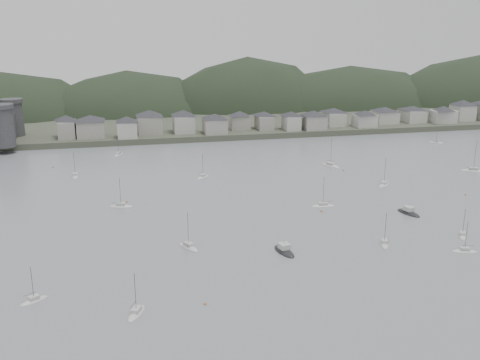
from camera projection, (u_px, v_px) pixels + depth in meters
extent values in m
plane|color=slate|center=(316.00, 296.00, 118.82)|extent=(900.00, 900.00, 0.00)
cube|color=#383D2D|center=(173.00, 106.00, 395.22)|extent=(900.00, 250.00, 3.00)
ellipsoid|color=black|center=(7.00, 134.00, 352.85)|extent=(138.98, 92.48, 81.13)
ellipsoid|color=black|center=(129.00, 129.00, 370.59)|extent=(132.08, 90.41, 79.74)
ellipsoid|color=black|center=(247.00, 128.00, 389.25)|extent=(133.88, 88.37, 101.41)
ellipsoid|color=black|center=(348.00, 122.00, 400.11)|extent=(165.81, 81.78, 82.55)
ellipsoid|color=black|center=(479.00, 121.00, 421.96)|extent=(177.60, 96.61, 102.57)
cylinder|color=#2E2E31|center=(3.00, 128.00, 251.52)|extent=(10.00, 10.00, 18.00)
cylinder|color=#2E2E31|center=(13.00, 119.00, 277.93)|extent=(10.00, 10.00, 17.00)
cube|color=#2E2E31|center=(9.00, 129.00, 265.47)|extent=(3.50, 30.00, 12.00)
cube|color=gray|center=(67.00, 129.00, 273.59)|extent=(8.34, 12.91, 8.59)
pyramid|color=#28282D|center=(66.00, 118.00, 272.02)|extent=(15.78, 15.78, 3.01)
cube|color=gray|center=(91.00, 129.00, 275.53)|extent=(13.68, 13.35, 8.36)
pyramid|color=#28282D|center=(90.00, 118.00, 274.01)|extent=(20.07, 20.07, 2.93)
cube|color=#ADACA2|center=(127.00, 130.00, 274.41)|extent=(9.78, 10.20, 8.08)
pyramid|color=#28282D|center=(126.00, 119.00, 272.94)|extent=(14.83, 14.83, 2.83)
cube|color=gray|center=(150.00, 125.00, 285.91)|extent=(12.59, 13.33, 9.09)
pyramid|color=#28282D|center=(149.00, 113.00, 284.25)|extent=(19.24, 19.24, 3.18)
cube|color=#ADACA2|center=(184.00, 124.00, 288.31)|extent=(10.74, 12.17, 8.87)
pyramid|color=#28282D|center=(183.00, 113.00, 286.70)|extent=(17.01, 17.01, 3.10)
cube|color=gray|center=(215.00, 126.00, 285.68)|extent=(11.63, 12.09, 7.69)
pyramid|color=#28282D|center=(215.00, 116.00, 284.28)|extent=(17.61, 17.61, 2.69)
cube|color=gray|center=(240.00, 123.00, 297.15)|extent=(10.37, 9.35, 7.44)
pyramid|color=#28282D|center=(240.00, 113.00, 295.79)|extent=(14.65, 14.65, 2.60)
cube|color=gray|center=(264.00, 123.00, 297.80)|extent=(8.24, 12.20, 7.22)
pyramid|color=#28282D|center=(264.00, 114.00, 296.49)|extent=(15.17, 15.17, 2.53)
cube|color=#ADACA2|center=(291.00, 123.00, 295.84)|extent=(8.06, 10.91, 7.46)
pyramid|color=#28282D|center=(292.00, 114.00, 294.47)|extent=(14.08, 14.08, 2.61)
cube|color=gray|center=(314.00, 122.00, 297.06)|extent=(11.73, 11.78, 7.66)
pyramid|color=#28282D|center=(314.00, 113.00, 295.67)|extent=(17.46, 17.46, 2.68)
cube|color=#ADACA2|center=(334.00, 119.00, 309.76)|extent=(10.19, 13.02, 7.33)
pyramid|color=#28282D|center=(334.00, 110.00, 308.42)|extent=(17.23, 17.23, 2.57)
cube|color=#ADACA2|center=(365.00, 121.00, 304.73)|extent=(11.70, 9.81, 6.88)
pyramid|color=#28282D|center=(365.00, 112.00, 303.47)|extent=(15.97, 15.97, 2.41)
cube|color=#ADACA2|center=(385.00, 117.00, 316.64)|extent=(12.83, 12.48, 7.00)
pyramid|color=#28282D|center=(385.00, 109.00, 315.36)|extent=(18.79, 18.79, 2.45)
cube|color=#ADACA2|center=(413.00, 116.00, 321.08)|extent=(11.07, 13.50, 6.97)
pyramid|color=#28282D|center=(413.00, 108.00, 319.80)|extent=(18.25, 18.25, 2.44)
cube|color=#ADACA2|center=(443.00, 117.00, 317.09)|extent=(13.75, 9.12, 7.34)
pyramid|color=#28282D|center=(444.00, 108.00, 315.75)|extent=(16.97, 16.97, 2.57)
cube|color=#ADACA2|center=(462.00, 113.00, 326.34)|extent=(11.37, 11.57, 9.05)
pyramid|color=#28282D|center=(463.00, 102.00, 324.69)|extent=(17.03, 17.03, 3.17)
ellipsoid|color=beige|center=(323.00, 207.00, 178.47)|extent=(8.21, 3.30, 1.60)
cube|color=#B2B3AE|center=(323.00, 203.00, 178.17)|extent=(2.95, 2.02, 0.70)
cylinder|color=#3F3F42|center=(324.00, 192.00, 177.07)|extent=(0.12, 0.12, 10.00)
cylinder|color=#3F3F42|center=(327.00, 201.00, 178.46)|extent=(3.59, 0.44, 0.10)
ellipsoid|color=beige|center=(203.00, 177.00, 213.18)|extent=(6.80, 7.14, 1.50)
cube|color=#B2B3AE|center=(203.00, 175.00, 212.90)|extent=(2.98, 3.04, 0.70)
cylinder|color=#3F3F42|center=(203.00, 166.00, 211.88)|extent=(0.12, 0.12, 9.35)
cylinder|color=#3F3F42|center=(200.00, 173.00, 213.49)|extent=(2.34, 2.56, 0.10)
ellipsoid|color=beige|center=(121.00, 207.00, 177.99)|extent=(8.32, 4.42, 1.59)
cube|color=#B2B3AE|center=(121.00, 204.00, 177.70)|extent=(3.12, 2.38, 0.70)
cylinder|color=#3F3F42|center=(120.00, 192.00, 176.61)|extent=(0.12, 0.12, 9.93)
cylinder|color=#3F3F42|center=(116.00, 203.00, 176.92)|extent=(3.49, 0.98, 0.10)
ellipsoid|color=beige|center=(384.00, 185.00, 202.67)|extent=(7.88, 7.53, 1.65)
cube|color=#B2B3AE|center=(384.00, 182.00, 202.37)|extent=(3.36, 3.29, 0.70)
cylinder|color=#3F3F42|center=(385.00, 171.00, 201.24)|extent=(0.12, 0.12, 10.33)
cylinder|color=#3F3F42|center=(380.00, 180.00, 202.93)|extent=(2.81, 2.59, 0.10)
ellipsoid|color=beige|center=(473.00, 171.00, 222.01)|extent=(10.32, 8.01, 2.02)
cube|color=#B2B3AE|center=(474.00, 168.00, 221.65)|extent=(4.18, 3.74, 0.70)
cylinder|color=#3F3F42|center=(475.00, 156.00, 220.26)|extent=(0.12, 0.12, 12.64)
cylinder|color=#3F3F42|center=(472.00, 168.00, 220.28)|extent=(3.94, 2.44, 0.10)
ellipsoid|color=beige|center=(331.00, 166.00, 230.60)|extent=(7.32, 9.93, 1.93)
cube|color=#B2B3AE|center=(331.00, 163.00, 230.25)|extent=(3.48, 3.98, 0.70)
cylinder|color=#3F3F42|center=(331.00, 152.00, 228.93)|extent=(0.12, 0.12, 12.04)
cylinder|color=#3F3F42|center=(331.00, 161.00, 231.71)|extent=(2.16, 3.85, 0.10)
ellipsoid|color=beige|center=(436.00, 143.00, 277.62)|extent=(6.74, 6.45, 1.41)
cube|color=#B2B3AE|center=(436.00, 141.00, 277.35)|extent=(2.88, 2.82, 0.70)
cylinder|color=#3F3F42|center=(437.00, 134.00, 276.38)|extent=(0.12, 0.12, 8.84)
cylinder|color=#3F3F42|center=(436.00, 140.00, 276.19)|extent=(2.41, 2.23, 0.10)
ellipsoid|color=beige|center=(384.00, 244.00, 147.39)|extent=(4.80, 7.47, 1.43)
cube|color=#B2B3AE|center=(384.00, 241.00, 147.11)|extent=(2.39, 2.90, 0.70)
cylinder|color=#3F3F42|center=(385.00, 228.00, 146.14)|extent=(0.12, 0.12, 8.92)
cylinder|color=#3F3F42|center=(388.00, 240.00, 145.95)|extent=(1.30, 3.01, 0.10)
ellipsoid|color=beige|center=(75.00, 177.00, 214.44)|extent=(2.62, 7.91, 1.57)
cube|color=#B2B3AE|center=(75.00, 174.00, 214.14)|extent=(1.77, 2.78, 0.70)
cylinder|color=#3F3F42|center=(74.00, 164.00, 213.07)|extent=(0.12, 0.12, 9.84)
cylinder|color=#3F3F42|center=(75.00, 173.00, 212.66)|extent=(0.15, 3.54, 0.10)
ellipsoid|color=beige|center=(136.00, 314.00, 111.55)|extent=(5.20, 7.48, 1.44)
cube|color=#B2B3AE|center=(136.00, 309.00, 111.28)|extent=(2.52, 2.95, 0.70)
cylinder|color=#3F3F42|center=(135.00, 293.00, 110.29)|extent=(0.12, 0.12, 8.99)
cylinder|color=#3F3F42|center=(133.00, 304.00, 112.10)|extent=(1.50, 2.96, 0.10)
ellipsoid|color=beige|center=(464.00, 252.00, 142.27)|extent=(7.03, 4.08, 1.34)
cube|color=#B2B3AE|center=(465.00, 249.00, 142.00)|extent=(2.68, 2.12, 0.70)
cylinder|color=#3F3F42|center=(466.00, 237.00, 141.09)|extent=(0.12, 0.12, 8.37)
cylinder|color=#3F3F42|center=(468.00, 246.00, 142.45)|extent=(2.90, 1.01, 0.10)
ellipsoid|color=beige|center=(34.00, 301.00, 116.66)|extent=(6.33, 5.19, 1.26)
cube|color=#B2B3AE|center=(34.00, 297.00, 116.40)|extent=(2.60, 2.38, 0.70)
cylinder|color=#3F3F42|center=(32.00, 284.00, 115.55)|extent=(0.12, 0.12, 7.85)
cylinder|color=#3F3F42|center=(29.00, 294.00, 116.65)|extent=(2.40, 1.67, 0.10)
ellipsoid|color=beige|center=(189.00, 248.00, 145.10)|extent=(5.98, 8.12, 1.58)
cube|color=#B2B3AE|center=(188.00, 244.00, 144.80)|extent=(2.84, 3.25, 0.70)
cylinder|color=#3F3F42|center=(188.00, 230.00, 143.73)|extent=(0.12, 0.12, 9.85)
cylinder|color=#3F3F42|center=(186.00, 244.00, 143.34)|extent=(1.78, 3.16, 0.10)
ellipsoid|color=beige|center=(119.00, 155.00, 250.86)|extent=(5.63, 7.56, 1.47)
cube|color=#B2B3AE|center=(119.00, 153.00, 250.58)|extent=(2.66, 3.03, 0.70)
cylinder|color=#3F3F42|center=(118.00, 145.00, 249.58)|extent=(0.12, 0.12, 9.18)
cylinder|color=#3F3F42|center=(120.00, 152.00, 249.49)|extent=(1.70, 2.94, 0.10)
ellipsoid|color=beige|center=(462.00, 236.00, 153.04)|extent=(5.13, 6.51, 1.28)
cube|color=#B2B3AE|center=(463.00, 233.00, 152.79)|extent=(2.38, 2.64, 0.70)
cylinder|color=#3F3F42|center=(464.00, 222.00, 151.92)|extent=(0.12, 0.12, 8.00)
cylinder|color=#3F3F42|center=(467.00, 232.00, 151.85)|extent=(1.62, 2.49, 0.10)
ellipsoid|color=black|center=(409.00, 213.00, 171.79)|extent=(5.60, 9.55, 1.98)
cube|color=#B2B3AE|center=(409.00, 209.00, 171.35)|extent=(3.17, 3.29, 1.40)
cylinder|color=#3F3F42|center=(409.00, 206.00, 171.11)|extent=(0.10, 0.10, 1.20)
ellipsoid|color=black|center=(284.00, 252.00, 142.30)|extent=(5.08, 9.65, 2.02)
cube|color=#B2B3AE|center=(284.00, 246.00, 141.85)|extent=(3.07, 3.21, 1.40)
cylinder|color=#3F3F42|center=(284.00, 243.00, 141.61)|extent=(0.10, 0.10, 1.20)
sphere|color=#B46E3C|center=(53.00, 167.00, 228.28)|extent=(0.70, 0.70, 0.70)
sphere|color=#B46E3C|center=(127.00, 202.00, 183.18)|extent=(0.70, 0.70, 0.70)
sphere|color=#B46E3C|center=(322.00, 211.00, 173.63)|extent=(0.70, 0.70, 0.70)
sphere|color=#B46E3C|center=(205.00, 304.00, 115.43)|extent=(0.70, 0.70, 0.70)
sphere|color=#B46E3C|center=(466.00, 195.00, 190.98)|extent=(0.70, 0.70, 0.70)
sphere|color=#B46E3C|center=(343.00, 170.00, 223.29)|extent=(0.70, 0.70, 0.70)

